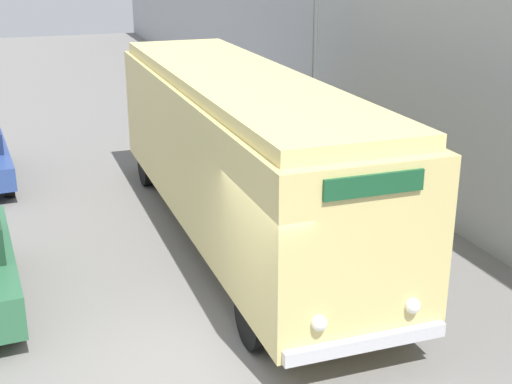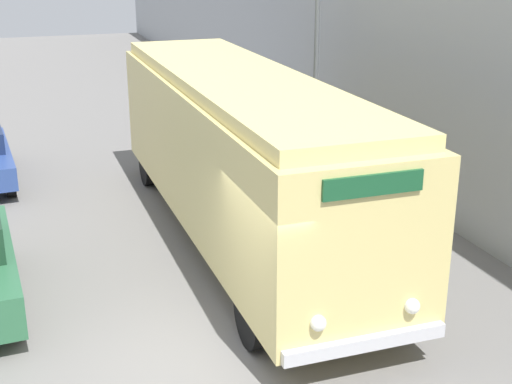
# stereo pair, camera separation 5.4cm
# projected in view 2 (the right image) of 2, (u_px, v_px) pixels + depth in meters

# --- Properties ---
(ground_plane) EXTENTS (80.00, 80.00, 0.00)m
(ground_plane) POSITION_uv_depth(u_px,v_px,m) (198.00, 366.00, 10.23)
(ground_plane) COLOR slate
(building_wall_right) EXTENTS (0.30, 60.00, 6.97)m
(building_wall_right) POSITION_uv_depth(u_px,v_px,m) (328.00, 27.00, 20.01)
(building_wall_right) COLOR #9EA3A8
(building_wall_right) RESTS_ON ground_plane
(vintage_bus) EXTENTS (2.54, 10.96, 3.38)m
(vintage_bus) POSITION_uv_depth(u_px,v_px,m) (240.00, 148.00, 14.03)
(vintage_bus) COLOR black
(vintage_bus) RESTS_ON ground_plane
(streetlamp) EXTENTS (0.36, 0.36, 6.36)m
(streetlamp) POSITION_uv_depth(u_px,v_px,m) (317.00, 11.00, 17.61)
(streetlamp) COLOR #595E60
(streetlamp) RESTS_ON ground_plane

